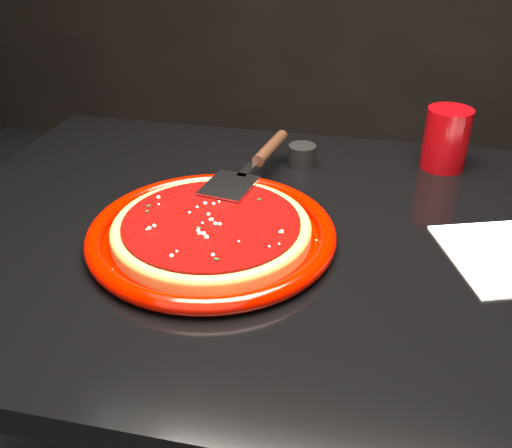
{
  "coord_description": "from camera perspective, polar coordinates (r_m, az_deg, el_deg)",
  "views": [
    {
      "loc": [
        0.08,
        -0.73,
        1.2
      ],
      "look_at": [
        -0.08,
        -0.02,
        0.77
      ],
      "focal_mm": 40.0,
      "sensor_mm": 36.0,
      "label": 1
    }
  ],
  "objects": [
    {
      "name": "basil_flecks",
      "position": [
        0.83,
        -4.51,
        0.4
      ],
      "size": [
        0.23,
        0.23,
        0.0
      ],
      "primitive_type": null,
      "color": "black",
      "rests_on": "plate"
    },
    {
      "name": "pizza_sauce",
      "position": [
        0.83,
        -4.49,
        0.03
      ],
      "size": [
        0.3,
        0.3,
        0.01
      ],
      "primitive_type": "cylinder",
      "rotation": [
        0.0,
        0.0,
        -0.19
      ],
      "color": "#670403",
      "rests_on": "plate"
    },
    {
      "name": "cup",
      "position": [
        1.1,
        18.48,
        8.09
      ],
      "size": [
        0.1,
        0.1,
        0.11
      ],
      "primitive_type": "cylinder",
      "rotation": [
        0.0,
        0.0,
        -0.35
      ],
      "color": "#7F0408",
      "rests_on": "table"
    },
    {
      "name": "plate",
      "position": [
        0.84,
        -4.45,
        -0.95
      ],
      "size": [
        0.43,
        0.43,
        0.03
      ],
      "primitive_type": "cylinder",
      "rotation": [
        0.0,
        0.0,
        -0.19
      ],
      "color": "#820600",
      "rests_on": "table"
    },
    {
      "name": "pizza_crust",
      "position": [
        0.84,
        -4.46,
        -0.71
      ],
      "size": [
        0.34,
        0.34,
        0.01
      ],
      "primitive_type": "cylinder",
      "rotation": [
        0.0,
        0.0,
        -0.19
      ],
      "color": "brown",
      "rests_on": "plate"
    },
    {
      "name": "pizza_server",
      "position": [
        0.98,
        -0.31,
        6.1
      ],
      "size": [
        0.14,
        0.32,
        0.02
      ],
      "primitive_type": null,
      "rotation": [
        0.0,
        0.0,
        -0.16
      ],
      "color": "#B3B5BA",
      "rests_on": "plate"
    },
    {
      "name": "table",
      "position": [
        1.11,
        4.25,
        -17.69
      ],
      "size": [
        1.2,
        0.8,
        0.75
      ],
      "primitive_type": "cube",
      "color": "black",
      "rests_on": "floor"
    },
    {
      "name": "parmesan_dusting",
      "position": [
        0.83,
        -4.51,
        0.46
      ],
      "size": [
        0.25,
        0.25,
        0.01
      ],
      "primitive_type": null,
      "color": "beige",
      "rests_on": "plate"
    },
    {
      "name": "pizza_crust_rim",
      "position": [
        0.83,
        -4.48,
        -0.28
      ],
      "size": [
        0.34,
        0.34,
        0.02
      ],
      "primitive_type": "torus",
      "rotation": [
        0.0,
        0.0,
        -0.19
      ],
      "color": "brown",
      "rests_on": "plate"
    },
    {
      "name": "ramekin",
      "position": [
        1.07,
        4.62,
        6.86
      ],
      "size": [
        0.06,
        0.06,
        0.04
      ],
      "primitive_type": "cylinder",
      "rotation": [
        0.0,
        0.0,
        0.19
      ],
      "color": "black",
      "rests_on": "table"
    }
  ]
}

